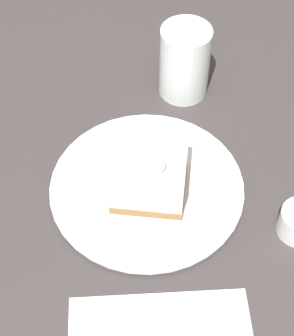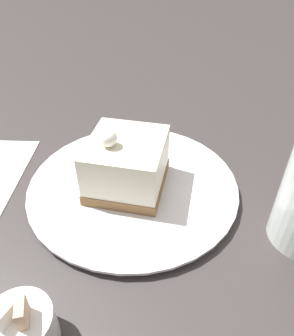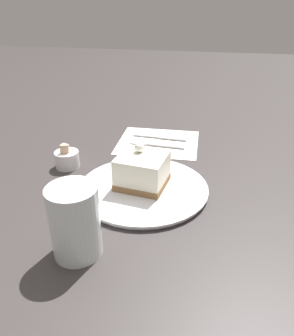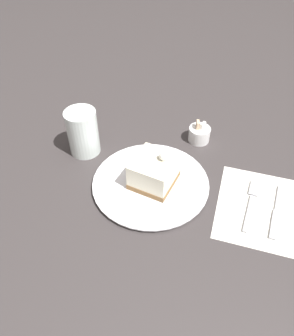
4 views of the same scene
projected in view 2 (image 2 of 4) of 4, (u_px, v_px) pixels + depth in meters
ground_plane at (111, 181)px, 0.48m from camera, size 4.00×4.00×0.00m
plate at (133, 186)px, 0.46m from camera, size 0.29×0.29×0.01m
cake_slice at (127, 164)px, 0.43m from camera, size 0.11×0.12×0.09m
sugar_bowl at (22, 330)px, 0.29m from camera, size 0.06×0.06×0.06m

